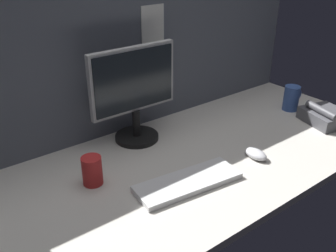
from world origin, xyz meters
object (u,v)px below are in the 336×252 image
Objects in this scene: keyboard at (188,182)px; desk_phone at (325,116)px; mouse at (256,154)px; mug_red_plastic at (92,171)px; mug_ceramic_blue at (292,98)px; monitor at (134,91)px.

keyboard is 1.63× the size of desk_phone.
keyboard is 3.85× the size of mouse.
mug_red_plastic is at bearing 159.60° from mouse.
keyboard is at bearing -167.60° from mug_ceramic_blue.
mug_red_plastic is (-56.84, 22.73, 3.40)cm from mouse.
keyboard is at bearing 179.36° from desk_phone.
mug_red_plastic is 107.41cm from desk_phone.
monitor reaches higher than mug_ceramic_blue.
monitor is 1.05× the size of keyboard.
mug_red_plastic is at bearing 168.62° from desk_phone.
monitor is at bearing 152.51° from desk_phone.
desk_phone is at bearing -27.49° from monitor.
desk_phone is (80.15, -0.90, 2.19)cm from keyboard.
mouse is 0.80× the size of mug_ceramic_blue.
monitor reaches higher than keyboard.
mouse is at bearing 2.69° from keyboard.
desk_phone is (75.87, -39.48, -17.86)cm from monitor.
mouse is 61.32cm from mug_red_plastic.
desk_phone is at bearing -11.38° from mug_red_plastic.
monitor reaches higher than desk_phone.
monitor is 3.79× the size of mug_red_plastic.
keyboard is 31.81cm from mouse.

